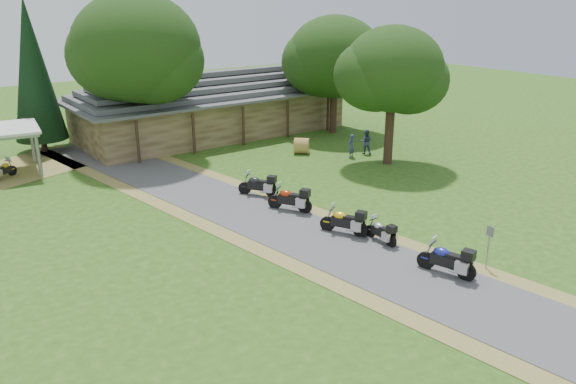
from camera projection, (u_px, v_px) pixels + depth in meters
ground at (376, 264)px, 22.80m from camera, size 120.00×120.00×0.00m
driveway at (305, 235)px, 25.55m from camera, size 51.95×51.95×0.00m
lodge at (212, 103)px, 43.54m from camera, size 21.40×9.40×4.90m
motorcycle_row_a at (447, 258)px, 21.71m from camera, size 1.24×2.20×1.43m
motorcycle_row_b at (381, 230)px, 24.66m from camera, size 0.59×1.68×1.14m
motorcycle_row_c at (344, 220)px, 25.45m from camera, size 1.52×2.11×1.39m
motorcycle_row_d at (290, 198)px, 28.19m from camera, size 1.65×2.14×1.43m
motorcycle_row_e at (258, 184)px, 30.33m from camera, size 1.70×2.02×1.38m
motorcycle_carport_a at (3, 169)px, 33.19m from camera, size 1.74×1.48×1.19m
person_a at (351, 144)px, 37.53m from camera, size 0.62×0.52×1.86m
person_b at (366, 140)px, 38.36m from camera, size 0.69×0.67×1.97m
hay_bale at (302, 146)px, 38.57m from camera, size 1.47×1.47×1.08m
sign_post at (488, 247)px, 22.16m from camera, size 0.33×0.05×1.83m
oak_lodge_left at (138, 70)px, 36.31m from camera, size 8.22×8.22×11.55m
oak_lodge_right at (334, 72)px, 43.15m from camera, size 7.33×7.33×9.50m
oak_driveway at (392, 88)px, 34.83m from camera, size 6.23×6.23×9.77m
cedar_near at (34, 77)px, 37.54m from camera, size 3.43×3.43×10.34m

